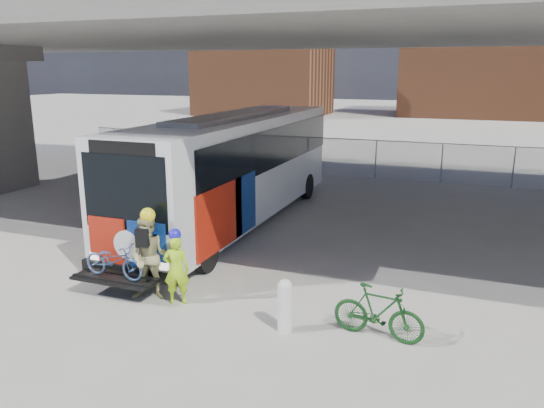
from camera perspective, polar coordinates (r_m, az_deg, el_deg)
The scene contains 9 objects.
ground at distance 14.94m, azimuth -1.24°, elevation -5.50°, with size 160.00×160.00×0.00m, color #9E9991.
bus at distance 17.65m, azimuth -3.88°, elevation 4.63°, with size 2.67×12.90×3.69m.
overpass at distance 17.89m, azimuth 3.79°, elevation 19.02°, with size 40.00×16.00×7.95m.
chainlink_fence at distance 25.82m, azimuth 8.96°, elevation 6.01°, with size 30.00×0.06×30.00m.
brick_buildings at distance 61.37m, azimuth 17.78°, elevation 13.95°, with size 54.00×22.00×12.00m.
bollard at distance 10.59m, azimuth 1.39°, elevation -10.67°, with size 0.29×0.29×1.10m.
cyclist_hivis at distance 11.90m, azimuth -10.25°, elevation -6.76°, with size 0.66×0.54×1.73m.
cyclist_tan at distance 12.18m, azimuth -12.97°, elevation -5.53°, with size 1.13×1.00×2.13m.
bike_parked at distance 10.56m, azimuth 11.38°, elevation -11.34°, with size 0.51×1.79×1.08m, color #133D17.
Camera 1 is at (5.36, -13.00, 5.05)m, focal length 35.00 mm.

